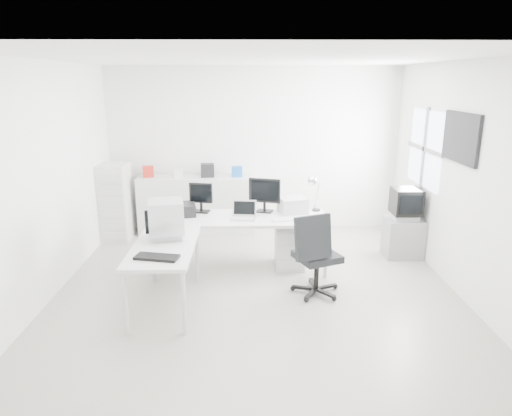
{
  "coord_description": "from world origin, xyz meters",
  "views": [
    {
      "loc": [
        -0.1,
        -5.37,
        2.57
      ],
      "look_at": [
        0.0,
        0.2,
        1.0
      ],
      "focal_mm": 32.0,
      "sensor_mm": 36.0,
      "label": 1
    }
  ],
  "objects_px": {
    "main_desk": "(240,243)",
    "lcd_monitor_small": "(201,198)",
    "crt_monitor": "(166,222)",
    "side_desk": "(165,276)",
    "office_chair": "(317,252)",
    "sideboard": "(197,205)",
    "laptop": "(243,211)",
    "drawer_pedestal": "(289,246)",
    "lcd_monitor_large": "(265,196)",
    "tv_cabinet": "(403,238)",
    "filing_cabinet": "(116,202)",
    "inkjet_printer": "(179,210)",
    "crt_tv": "(406,204)",
    "laser_printer": "(293,205)"
  },
  "relations": [
    {
      "from": "main_desk",
      "to": "lcd_monitor_small",
      "type": "xyz_separation_m",
      "value": [
        -0.55,
        0.25,
        0.58
      ]
    },
    {
      "from": "main_desk",
      "to": "crt_monitor",
      "type": "distance_m",
      "value": 1.33
    },
    {
      "from": "side_desk",
      "to": "office_chair",
      "type": "xyz_separation_m",
      "value": [
        1.81,
        0.28,
        0.17
      ]
    },
    {
      "from": "sideboard",
      "to": "main_desk",
      "type": "bearing_deg",
      "value": -64.33
    },
    {
      "from": "laptop",
      "to": "sideboard",
      "type": "xyz_separation_m",
      "value": [
        -0.82,
        1.71,
        -0.37
      ]
    },
    {
      "from": "drawer_pedestal",
      "to": "lcd_monitor_small",
      "type": "xyz_separation_m",
      "value": [
        -1.25,
        0.2,
        0.66
      ]
    },
    {
      "from": "lcd_monitor_large",
      "to": "tv_cabinet",
      "type": "distance_m",
      "value": 2.2
    },
    {
      "from": "lcd_monitor_small",
      "to": "laptop",
      "type": "distance_m",
      "value": 0.7
    },
    {
      "from": "lcd_monitor_large",
      "to": "tv_cabinet",
      "type": "xyz_separation_m",
      "value": [
        2.09,
        0.15,
        -0.69
      ]
    },
    {
      "from": "office_chair",
      "to": "filing_cabinet",
      "type": "xyz_separation_m",
      "value": [
        -3.02,
        2.08,
        0.09
      ]
    },
    {
      "from": "drawer_pedestal",
      "to": "side_desk",
      "type": "bearing_deg",
      "value": -143.43
    },
    {
      "from": "inkjet_printer",
      "to": "crt_tv",
      "type": "bearing_deg",
      "value": -6.51
    },
    {
      "from": "office_chair",
      "to": "main_desk",
      "type": "bearing_deg",
      "value": 116.68
    },
    {
      "from": "main_desk",
      "to": "inkjet_printer",
      "type": "bearing_deg",
      "value": 173.29
    },
    {
      "from": "drawer_pedestal",
      "to": "crt_tv",
      "type": "bearing_deg",
      "value": 11.47
    },
    {
      "from": "laptop",
      "to": "crt_tv",
      "type": "distance_m",
      "value": 2.44
    },
    {
      "from": "main_desk",
      "to": "laser_printer",
      "type": "distance_m",
      "value": 0.92
    },
    {
      "from": "laptop",
      "to": "crt_monitor",
      "type": "relative_size",
      "value": 0.81
    },
    {
      "from": "lcd_monitor_large",
      "to": "laser_printer",
      "type": "relative_size",
      "value": 1.27
    },
    {
      "from": "laser_printer",
      "to": "tv_cabinet",
      "type": "xyz_separation_m",
      "value": [
        1.69,
        0.18,
        -0.56
      ]
    },
    {
      "from": "main_desk",
      "to": "filing_cabinet",
      "type": "relative_size",
      "value": 1.9
    },
    {
      "from": "tv_cabinet",
      "to": "sideboard",
      "type": "height_order",
      "value": "sideboard"
    },
    {
      "from": "office_chair",
      "to": "drawer_pedestal",
      "type": "bearing_deg",
      "value": 83.72
    },
    {
      "from": "lcd_monitor_large",
      "to": "crt_tv",
      "type": "xyz_separation_m",
      "value": [
        2.09,
        0.15,
        -0.18
      ]
    },
    {
      "from": "lcd_monitor_large",
      "to": "inkjet_printer",
      "type": "bearing_deg",
      "value": -156.35
    },
    {
      "from": "laser_printer",
      "to": "filing_cabinet",
      "type": "xyz_separation_m",
      "value": [
        -2.81,
        1.04,
        -0.22
      ]
    },
    {
      "from": "lcd_monitor_small",
      "to": "tv_cabinet",
      "type": "relative_size",
      "value": 0.71
    },
    {
      "from": "crt_monitor",
      "to": "sideboard",
      "type": "distance_m",
      "value": 2.5
    },
    {
      "from": "lcd_monitor_small",
      "to": "tv_cabinet",
      "type": "height_order",
      "value": "lcd_monitor_small"
    },
    {
      "from": "crt_tv",
      "to": "sideboard",
      "type": "relative_size",
      "value": 0.25
    },
    {
      "from": "laser_printer",
      "to": "crt_monitor",
      "type": "height_order",
      "value": "crt_monitor"
    },
    {
      "from": "laser_printer",
      "to": "tv_cabinet",
      "type": "bearing_deg",
      "value": -8.38
    },
    {
      "from": "crt_tv",
      "to": "lcd_monitor_small",
      "type": "bearing_deg",
      "value": -177.08
    },
    {
      "from": "laptop",
      "to": "filing_cabinet",
      "type": "distance_m",
      "value": 2.52
    },
    {
      "from": "drawer_pedestal",
      "to": "sideboard",
      "type": "xyz_separation_m",
      "value": [
        -1.47,
        1.56,
        0.19
      ]
    },
    {
      "from": "main_desk",
      "to": "inkjet_printer",
      "type": "xyz_separation_m",
      "value": [
        -0.85,
        0.1,
        0.46
      ]
    },
    {
      "from": "main_desk",
      "to": "tv_cabinet",
      "type": "relative_size",
      "value": 4.1
    },
    {
      "from": "main_desk",
      "to": "lcd_monitor_large",
      "type": "relative_size",
      "value": 5.09
    },
    {
      "from": "side_desk",
      "to": "inkjet_printer",
      "type": "xyz_separation_m",
      "value": [
        0.0,
        1.2,
        0.46
      ]
    },
    {
      "from": "main_desk",
      "to": "laptop",
      "type": "distance_m",
      "value": 0.5
    },
    {
      "from": "sideboard",
      "to": "tv_cabinet",
      "type": "bearing_deg",
      "value": -20.55
    },
    {
      "from": "side_desk",
      "to": "crt_tv",
      "type": "height_order",
      "value": "crt_tv"
    },
    {
      "from": "office_chair",
      "to": "filing_cabinet",
      "type": "distance_m",
      "value": 3.67
    },
    {
      "from": "drawer_pedestal",
      "to": "office_chair",
      "type": "bearing_deg",
      "value": -73.45
    },
    {
      "from": "tv_cabinet",
      "to": "sideboard",
      "type": "distance_m",
      "value": 3.43
    },
    {
      "from": "side_desk",
      "to": "laser_printer",
      "type": "relative_size",
      "value": 3.76
    },
    {
      "from": "lcd_monitor_large",
      "to": "sideboard",
      "type": "height_order",
      "value": "lcd_monitor_large"
    },
    {
      "from": "inkjet_printer",
      "to": "filing_cabinet",
      "type": "relative_size",
      "value": 0.36
    },
    {
      "from": "inkjet_printer",
      "to": "crt_monitor",
      "type": "height_order",
      "value": "crt_monitor"
    },
    {
      "from": "lcd_monitor_large",
      "to": "tv_cabinet",
      "type": "height_order",
      "value": "lcd_monitor_large"
    }
  ]
}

